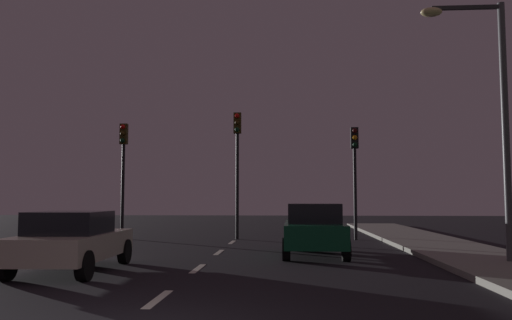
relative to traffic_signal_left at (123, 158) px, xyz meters
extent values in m
plane|color=black|center=(4.95, -8.50, -3.50)|extent=(80.00, 80.00, 0.00)
cube|color=gray|center=(12.45, -8.50, -3.42)|extent=(3.00, 40.00, 0.15)
cube|color=silver|center=(4.95, -12.90, -3.49)|extent=(0.16, 1.60, 0.01)
cube|color=silver|center=(4.95, -9.10, -3.49)|extent=(0.16, 1.60, 0.01)
cube|color=silver|center=(4.95, -5.30, -3.49)|extent=(0.16, 1.60, 0.01)
cube|color=silver|center=(4.95, -1.50, -3.49)|extent=(0.16, 1.60, 0.01)
cylinder|color=black|center=(0.00, 0.02, -1.00)|extent=(0.14, 0.14, 5.00)
cube|color=#382D0C|center=(0.00, 0.02, 1.05)|extent=(0.32, 0.24, 0.90)
sphere|color=red|center=(0.00, -0.14, 1.35)|extent=(0.20, 0.20, 0.20)
sphere|color=#3F2D0C|center=(0.00, -0.14, 1.05)|extent=(0.20, 0.20, 0.20)
sphere|color=#0C3319|center=(0.00, -0.14, 0.75)|extent=(0.20, 0.20, 0.20)
cylinder|color=black|center=(5.00, 0.02, -0.78)|extent=(0.14, 0.14, 5.43)
cube|color=#382D0C|center=(5.00, 0.02, 1.49)|extent=(0.32, 0.24, 0.90)
sphere|color=red|center=(5.00, -0.14, 1.79)|extent=(0.20, 0.20, 0.20)
sphere|color=#3F2D0C|center=(5.00, -0.14, 1.49)|extent=(0.20, 0.20, 0.20)
sphere|color=#0C3319|center=(5.00, -0.14, 1.19)|extent=(0.20, 0.20, 0.20)
cylinder|color=black|center=(10.00, 0.02, -1.13)|extent=(0.14, 0.14, 4.75)
cube|color=black|center=(10.00, 0.02, 0.80)|extent=(0.32, 0.24, 0.90)
sphere|color=#3F0C0C|center=(10.00, -0.14, 1.10)|extent=(0.20, 0.20, 0.20)
sphere|color=orange|center=(10.00, -0.14, 0.80)|extent=(0.20, 0.20, 0.20)
sphere|color=#0C3319|center=(10.00, -0.14, 0.50)|extent=(0.20, 0.20, 0.20)
cube|color=#0F4C2D|center=(7.95, -5.94, -2.84)|extent=(1.80, 4.10, 0.67)
cube|color=black|center=(7.95, -6.14, -2.22)|extent=(1.56, 1.85, 0.58)
cylinder|color=black|center=(7.15, -4.44, -3.18)|extent=(0.23, 0.64, 0.64)
cylinder|color=black|center=(8.79, -4.45, -3.18)|extent=(0.23, 0.64, 0.64)
cylinder|color=black|center=(7.12, -7.42, -3.18)|extent=(0.23, 0.64, 0.64)
cylinder|color=black|center=(8.76, -7.44, -3.18)|extent=(0.23, 0.64, 0.64)
cube|color=beige|center=(2.07, -9.75, -2.89)|extent=(1.92, 4.05, 0.57)
cube|color=black|center=(2.07, -9.95, -2.35)|extent=(1.63, 1.85, 0.52)
cylinder|color=black|center=(1.19, -8.33, -3.18)|extent=(0.24, 0.65, 0.64)
cylinder|color=black|center=(2.84, -8.27, -3.18)|extent=(0.24, 0.65, 0.64)
cylinder|color=black|center=(1.29, -11.22, -3.18)|extent=(0.24, 0.65, 0.64)
cylinder|color=black|center=(2.95, -11.16, -3.18)|extent=(0.24, 0.65, 0.64)
cylinder|color=#4C4C51|center=(12.75, -8.32, -0.09)|extent=(0.18, 0.18, 6.82)
cube|color=#2D2D30|center=(11.86, -8.32, 3.22)|extent=(1.79, 0.10, 0.10)
ellipsoid|color=#F2D88C|center=(10.97, -8.32, 3.12)|extent=(0.56, 0.36, 0.24)
camera|label=1|loc=(7.18, -21.54, -1.80)|focal=35.46mm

